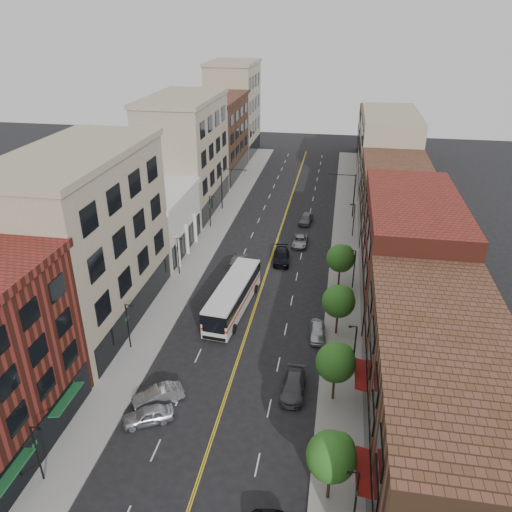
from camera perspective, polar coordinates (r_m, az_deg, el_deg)
The scene contains 36 objects.
ground at distance 43.80m, azimuth -4.34°, elevation -18.11°, with size 220.00×220.00×0.00m, color black.
sidewalk_left at distance 74.34m, azimuth -5.42°, elevation 1.84°, with size 4.00×110.00×0.15m, color gray.
sidewalk_right at distance 72.03m, azimuth 10.14°, elevation 0.71°, with size 4.00×110.00×0.15m, color gray.
bldg_l_tanoffice at distance 54.61m, azimuth -18.90°, elevation 1.45°, with size 10.00×22.00×18.00m, color gray.
bldg_l_white at distance 71.44m, azimuth -11.82°, elevation 3.78°, with size 10.00×14.00×8.00m, color silver.
bldg_l_far_a at distance 85.07m, azimuth -8.06°, elevation 11.23°, with size 10.00×20.00×18.00m, color gray.
bldg_l_far_b at distance 104.08m, azimuth -4.69°, elevation 13.28°, with size 10.00×20.00×15.00m, color #533421.
bldg_l_far_c at distance 120.77m, azimuth -2.57°, elevation 16.33°, with size 10.00×16.00×20.00m, color gray.
bldg_r_near at distance 40.49m, azimuth 20.33°, elevation -14.89°, with size 10.00×26.00×10.00m, color #533421.
bldg_r_mid at distance 60.15m, azimuth 17.11°, elevation 0.86°, with size 10.00×22.00×12.00m, color maroon.
bldg_r_far_a at distance 79.93m, azimuth 15.55°, elevation 6.55°, with size 10.00×20.00×10.00m, color #533421.
bldg_r_far_b at distance 99.46m, azimuth 14.80°, elevation 11.62°, with size 10.00×22.00×14.00m, color gray.
bldg_r_far_c at distance 119.23m, azimuth 14.11°, elevation 13.27°, with size 10.00×18.00×11.00m, color #533421.
tree_r_0 at distance 35.90m, azimuth 8.76°, elevation -21.55°, with size 3.40×3.40×5.59m.
tree_r_1 at distance 43.31m, azimuth 9.22°, elevation -11.79°, with size 3.40×3.40×5.59m.
tree_r_2 at distance 51.60m, azimuth 9.52°, elevation -5.01°, with size 3.40×3.40×5.59m.
tree_r_3 at distance 60.41m, azimuth 9.73°, elevation -0.16°, with size 3.40×3.40×5.59m.
lamp_l_0 at distance 40.38m, azimuth -23.75°, elevation -19.68°, with size 0.81×0.55×5.05m.
lamp_l_1 at distance 50.98m, azimuth -14.41°, elevation -7.50°, with size 0.81×0.55×5.05m.
lamp_l_2 at distance 63.87m, azimuth -8.86°, elevation 0.26°, with size 0.81×0.55×5.05m.
lamp_l_3 at distance 77.92m, azimuth -5.25°, elevation 5.33°, with size 0.81×0.55×5.05m.
lamp_r_0 at distance 35.50m, azimuth 11.28°, elevation -25.43°, with size 0.81×0.55×5.05m.
lamp_r_1 at distance 47.21m, azimuth 11.17°, elevation -10.13°, with size 0.81×0.55×5.05m.
lamp_r_2 at distance 60.90m, azimuth 11.12°, elevation -1.28°, with size 0.81×0.55×5.05m.
lamp_r_3 at distance 75.51m, azimuth 11.08°, elevation 4.24°, with size 0.81×0.55×5.05m.
signal_mast_left at distance 84.53m, azimuth -3.47°, elevation 8.27°, with size 4.49×0.18×7.20m.
signal_mast_right at distance 82.45m, azimuth 10.69°, elevation 7.39°, with size 4.49×0.18×7.20m.
city_bus at distance 56.16m, azimuth -2.65°, elevation -4.45°, with size 4.09×13.31×3.37m.
car_angle_a at distance 43.90m, azimuth -12.24°, elevation -17.35°, with size 1.69×4.20×1.43m, color #B3B5BB.
car_angle_b at distance 45.51m, azimuth -11.13°, elevation -15.35°, with size 1.53×4.39×1.45m, color #AFB2B7.
car_parked_mid at distance 45.76m, azimuth 4.28°, elevation -14.59°, with size 1.98×4.88×1.41m, color #454549.
car_parked_far at distance 52.69m, azimuth 7.04°, elevation -8.55°, with size 1.63×4.06×1.38m, color #B2B4BA.
car_lane_behind at distance 66.63m, azimuth -1.98°, elevation -0.48°, with size 1.42×4.07×1.34m, color #4F5055.
car_lane_a at distance 67.47m, azimuth 2.92°, elevation -0.06°, with size 2.13×5.25×1.52m, color black.
car_lane_b at distance 72.60m, azimuth 5.04°, elevation 1.73°, with size 2.10×4.56×1.27m, color #93959A.
car_lane_c at distance 80.36m, azimuth 5.74°, elevation 4.28°, with size 1.82×4.51×1.54m, color #57575D.
Camera 1 is at (8.45, -30.27, 30.50)m, focal length 35.00 mm.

